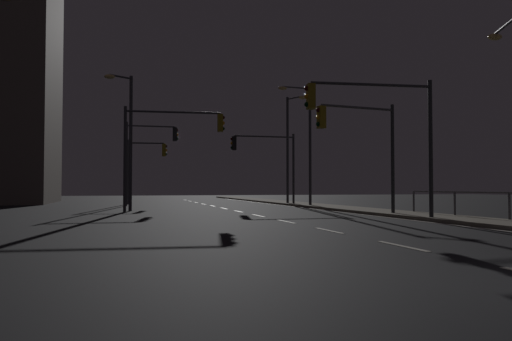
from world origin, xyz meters
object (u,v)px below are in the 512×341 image
traffic_light_far_center (265,153)px  traffic_light_near_right (376,118)px  traffic_light_mid_left (359,134)px  street_lamp_across_street (127,130)px  street_lamp_far_end (290,139)px  traffic_light_near_left (148,148)px  street_lamp_median (305,133)px  traffic_light_mid_right (170,137)px  traffic_light_overhead_east (146,159)px

traffic_light_far_center → traffic_light_near_right: 16.52m
traffic_light_mid_left → traffic_light_near_right: (-0.73, -2.83, 0.33)m
street_lamp_across_street → street_lamp_far_end: street_lamp_far_end is taller
traffic_light_near_left → traffic_light_far_center: size_ratio=1.17×
traffic_light_near_right → street_lamp_far_end: 17.58m
traffic_light_mid_left → street_lamp_median: street_lamp_median is taller
traffic_light_mid_left → street_lamp_far_end: size_ratio=0.63×
traffic_light_near_right → street_lamp_far_end: bearing=81.8°
traffic_light_mid_right → traffic_light_near_right: (6.91, -9.52, -0.02)m
traffic_light_mid_right → traffic_light_overhead_east: traffic_light_mid_right is taller
street_lamp_median → street_lamp_across_street: (-11.25, -2.75, -0.41)m
street_lamp_across_street → traffic_light_mid_right: bearing=-26.5°
traffic_light_near_left → traffic_light_overhead_east: size_ratio=1.18×
street_lamp_far_end → traffic_light_near_right: bearing=-98.2°
traffic_light_near_right → street_lamp_median: street_lamp_median is taller
traffic_light_near_right → street_lamp_median: (2.15, 13.37, 0.85)m
traffic_light_far_center → traffic_light_mid_right: (-7.26, -6.99, 0.28)m
street_lamp_median → traffic_light_mid_left: bearing=-97.7°
traffic_light_near_left → street_lamp_median: 10.93m
traffic_light_near_left → traffic_light_mid_right: bearing=-85.5°
traffic_light_mid_left → traffic_light_near_right: size_ratio=0.92×
traffic_light_near_left → street_lamp_far_end: bearing=-4.9°
traffic_light_near_right → street_lamp_median: 13.56m
traffic_light_mid_left → street_lamp_across_street: 12.56m
traffic_light_near_left → traffic_light_near_right: (7.60, -18.24, -0.10)m
traffic_light_mid_right → traffic_light_overhead_east: (-0.71, 12.27, -0.54)m
traffic_light_mid_left → traffic_light_near_right: traffic_light_near_right is taller
traffic_light_near_left → traffic_light_near_right: 19.76m
traffic_light_mid_right → street_lamp_far_end: size_ratio=0.71×
street_lamp_median → street_lamp_across_street: street_lamp_median is taller
traffic_light_mid_right → street_lamp_far_end: (9.40, 7.86, 0.81)m
traffic_light_near_left → traffic_light_mid_right: size_ratio=1.05×
traffic_light_mid_left → traffic_light_near_right: 2.94m
traffic_light_near_left → street_lamp_across_street: (-1.50, -7.63, 0.34)m
traffic_light_near_left → traffic_light_near_right: bearing=-67.4°
traffic_light_mid_left → traffic_light_far_center: 13.69m
traffic_light_overhead_east → street_lamp_far_end: bearing=-23.6°
traffic_light_mid_left → traffic_light_overhead_east: size_ratio=1.00×
traffic_light_far_center → traffic_light_near_right: size_ratio=0.93×
traffic_light_near_right → street_lamp_far_end: street_lamp_far_end is taller
traffic_light_overhead_east → street_lamp_median: 12.98m
traffic_light_far_center → traffic_light_overhead_east: traffic_light_far_center is taller
traffic_light_mid_right → traffic_light_overhead_east: size_ratio=1.13×
traffic_light_mid_right → street_lamp_far_end: bearing=39.9°
street_lamp_across_street → traffic_light_mid_left: bearing=-38.4°
traffic_light_near_left → traffic_light_overhead_east: traffic_light_near_left is taller
traffic_light_near_left → street_lamp_median: street_lamp_median is taller
street_lamp_across_street → street_lamp_far_end: (11.59, 6.77, 0.39)m
traffic_light_near_left → street_lamp_median: bearing=-26.6°
traffic_light_far_center → street_lamp_far_end: street_lamp_far_end is taller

